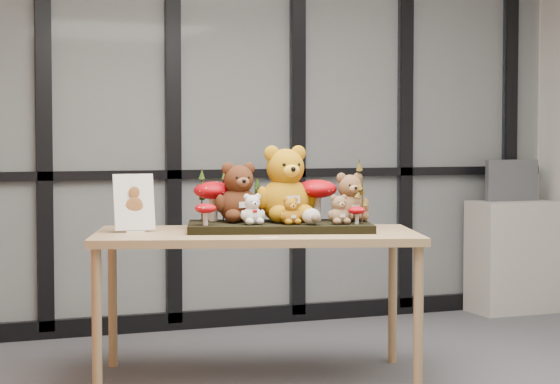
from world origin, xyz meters
name	(u,v)px	position (x,y,z in m)	size (l,w,h in m)	color
room_shell	(412,53)	(0.00, 0.00, 1.68)	(5.00, 5.00, 5.00)	beige
glass_partition	(237,120)	(0.00, 2.47, 1.42)	(4.90, 0.06, 2.78)	#2D383F
display_table	(256,244)	(-0.42, 0.93, 0.73)	(1.88, 1.33, 0.80)	tan
diorama_tray	(279,227)	(-0.28, 0.95, 0.82)	(0.98, 0.49, 0.04)	black
bear_pooh_yellow	(285,180)	(-0.22, 1.02, 1.07)	(0.35, 0.31, 0.46)	#B4790E
bear_brown_medium	(238,189)	(-0.47, 1.08, 1.02)	(0.27, 0.25, 0.36)	#492311
bear_tan_back	(350,194)	(0.12, 0.91, 0.98)	(0.22, 0.20, 0.29)	brown
bear_small_yellow	(291,209)	(-0.27, 0.82, 0.92)	(0.12, 0.11, 0.16)	#AA6812
bear_white_bow	(252,208)	(-0.45, 0.90, 0.93)	(0.14, 0.12, 0.18)	white
bear_beige_small	(339,208)	(-0.02, 0.75, 0.92)	(0.13, 0.12, 0.17)	#8D6A48
plush_cream_hedgehog	(311,216)	(-0.17, 0.76, 0.89)	(0.07, 0.07, 0.10)	beige
mushroom_back_left	(213,199)	(-0.57, 1.19, 0.96)	(0.22, 0.22, 0.24)	#A3050D
mushroom_back_right	(316,198)	(-0.04, 1.01, 0.96)	(0.22, 0.22, 0.25)	#A3050D
mushroom_front_left	(206,213)	(-0.70, 0.93, 0.90)	(0.11, 0.11, 0.13)	#A3050D
mushroom_front_right	(357,214)	(0.07, 0.72, 0.89)	(0.09, 0.09, 0.10)	#A3050D
sprig_green_far_left	(202,195)	(-0.64, 1.20, 0.98)	(0.05, 0.05, 0.29)	#1B390D
sprig_green_mid_left	(223,195)	(-0.51, 1.21, 0.98)	(0.05, 0.05, 0.28)	#1B390D
sprig_dry_far_right	(359,190)	(0.18, 0.92, 1.01)	(0.05, 0.05, 0.34)	brown
sprig_dry_mid_right	(362,202)	(0.14, 0.79, 0.95)	(0.05, 0.05, 0.22)	brown
sprig_green_centre	(258,199)	(-0.32, 1.17, 0.95)	(0.05, 0.05, 0.23)	#1B390D
sign_holder	(134,205)	(-1.03, 1.15, 0.94)	(0.22, 0.06, 0.31)	silver
label_card	(269,238)	(-0.47, 0.59, 0.80)	(0.10, 0.03, 0.00)	white
cabinet	(512,257)	(2.09, 2.25, 0.41)	(0.62, 0.36, 0.83)	#AEA89C
monitor	(512,180)	(2.09, 2.27, 0.98)	(0.43, 0.05, 0.31)	#4A4C52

